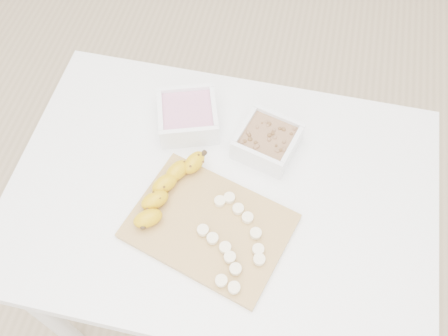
% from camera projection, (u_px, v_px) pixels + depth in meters
% --- Properties ---
extents(ground, '(3.50, 3.50, 0.00)m').
position_uv_depth(ground, '(222.00, 289.00, 1.81)').
color(ground, '#C6AD89').
rests_on(ground, ground).
extents(table, '(1.00, 0.70, 0.75)m').
position_uv_depth(table, '(221.00, 210.00, 1.25)').
color(table, white).
rests_on(table, ground).
extents(bowl_yogurt, '(0.18, 0.18, 0.07)m').
position_uv_depth(bowl_yogurt, '(188.00, 116.00, 1.24)').
color(bowl_yogurt, white).
rests_on(bowl_yogurt, table).
extents(bowl_granola, '(0.17, 0.17, 0.06)m').
position_uv_depth(bowl_granola, '(267.00, 141.00, 1.20)').
color(bowl_granola, white).
rests_on(bowl_granola, table).
extents(cutting_board, '(0.40, 0.33, 0.01)m').
position_uv_depth(cutting_board, '(209.00, 226.00, 1.12)').
color(cutting_board, '#B39147').
rests_on(cutting_board, table).
extents(banana, '(0.18, 0.22, 0.04)m').
position_uv_depth(banana, '(168.00, 190.00, 1.13)').
color(banana, '#CC9C09').
rests_on(banana, cutting_board).
extents(banana_slices, '(0.16, 0.23, 0.02)m').
position_uv_depth(banana_slices, '(233.00, 241.00, 1.08)').
color(banana_slices, '#F9E8BA').
rests_on(banana_slices, cutting_board).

